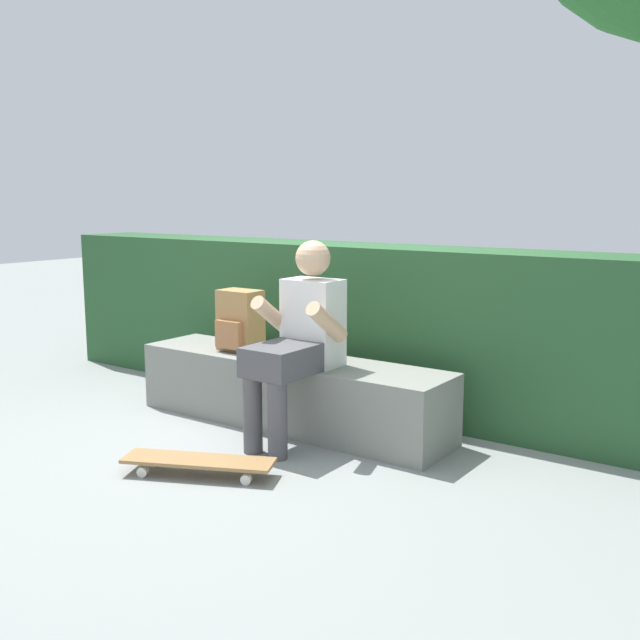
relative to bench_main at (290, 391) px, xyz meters
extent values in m
plane|color=gray|center=(0.00, -0.27, -0.22)|extent=(24.00, 24.00, 0.00)
cube|color=gray|center=(0.00, 0.00, 0.00)|extent=(2.15, 0.50, 0.44)
cube|color=white|center=(0.23, -0.07, 0.48)|extent=(0.34, 0.22, 0.52)
sphere|color=#D8AD84|center=(0.23, -0.07, 0.86)|extent=(0.21, 0.21, 0.21)
cube|color=#4C4C51|center=(0.23, -0.38, 0.30)|extent=(0.32, 0.40, 0.17)
cylinder|color=#4C4C51|center=(0.14, -0.53, 0.00)|extent=(0.11, 0.11, 0.44)
cylinder|color=#4C4C51|center=(0.32, -0.53, 0.00)|extent=(0.11, 0.11, 0.44)
cylinder|color=#D8AD84|center=(0.03, -0.21, 0.52)|extent=(0.09, 0.33, 0.27)
cylinder|color=#D8AD84|center=(0.43, -0.21, 0.52)|extent=(0.09, 0.33, 0.27)
cube|color=olive|center=(0.14, -0.97, -0.14)|extent=(0.81, 0.52, 0.02)
cylinder|color=silver|center=(0.36, -0.78, -0.19)|extent=(0.06, 0.05, 0.05)
cylinder|color=silver|center=(0.43, -0.92, -0.19)|extent=(0.06, 0.05, 0.05)
cylinder|color=silver|center=(-0.14, -1.02, -0.19)|extent=(0.06, 0.05, 0.05)
cylinder|color=silver|center=(-0.08, -1.16, -0.19)|extent=(0.06, 0.05, 0.05)
cube|color=#A37A47|center=(-0.41, 0.00, 0.42)|extent=(0.28, 0.18, 0.40)
cube|color=#A56D42|center=(-0.41, -0.11, 0.34)|extent=(0.20, 0.05, 0.18)
cube|color=#27522C|center=(-0.10, 0.70, 0.34)|extent=(5.04, 0.54, 1.12)
camera|label=1|loc=(2.79, -3.60, 1.23)|focal=41.45mm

